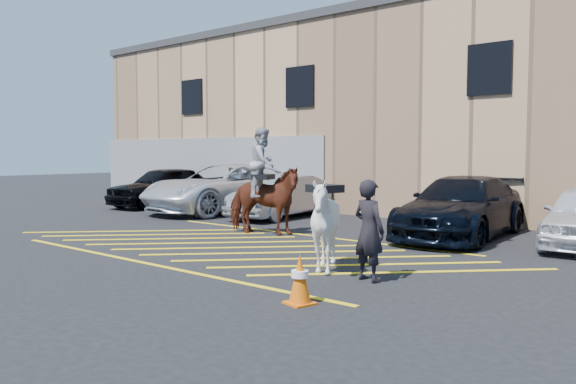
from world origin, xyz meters
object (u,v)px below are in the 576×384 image
Objects in this scene: car_black_suv at (164,186)px; traffic_cone at (300,279)px; car_white_pickup at (225,188)px; mounted_bay at (263,192)px; car_silver_sedan at (281,197)px; car_blue_suv at (462,207)px; saddled_white at (325,225)px; handler at (369,230)px.

car_black_suv is 15.60m from traffic_cone.
mounted_bay is (4.89, -3.34, 0.26)m from car_white_pickup.
car_silver_sedan is at bearing 123.14° from mounted_bay.
car_silver_sedan is at bearing 173.24° from car_blue_suv.
mounted_bay is at bearing 136.35° from traffic_cone.
saddled_white is at bearing -34.64° from mounted_bay.
car_white_pickup is 9.13m from car_blue_suv.
car_black_suv is 14.71m from handler.
car_black_suv is 2.76× the size of handler.
car_blue_suv is 5.16m from mounted_bay.
car_black_suv is 1.68× the size of mounted_bay.
traffic_cone is at bearing -52.29° from car_silver_sedan.
traffic_cone is at bearing -63.34° from saddled_white.
saddled_white reaches higher than car_black_suv.
car_silver_sedan is at bearing 135.39° from saddled_white.
mounted_bay is at bearing -29.05° from car_white_pickup.
car_white_pickup reaches higher than saddled_white.
mounted_bay is at bearing -22.77° from car_black_suv.
car_white_pickup is 2.73m from car_silver_sedan.
traffic_cone is (0.75, -7.69, -0.42)m from car_blue_suv.
car_blue_suv is at bearing -2.92° from car_black_suv.
mounted_bay reaches higher than car_silver_sedan.
car_white_pickup is at bearing 174.00° from car_blue_suv.
car_black_suv is 3.48m from car_white_pickup.
car_black_suv reaches higher than car_blue_suv.
car_black_suv is at bearing 176.27° from car_silver_sedan.
saddled_white reaches higher than car_silver_sedan.
saddled_white is 2.30m from traffic_cone.
car_silver_sedan is at bearing 131.55° from traffic_cone.
saddled_white is at bearing 116.66° from traffic_cone.
car_white_pickup is 5.93m from mounted_bay.
mounted_bay is 4.84m from saddled_white.
handler is (0.75, -5.80, 0.08)m from car_blue_suv.
handler is (13.35, -6.16, 0.05)m from car_black_suv.
car_white_pickup is at bearing -20.11° from handler.
handler is 1.96m from traffic_cone.
car_silver_sedan reaches higher than traffic_cone.
car_white_pickup is 8.69× the size of traffic_cone.
mounted_bay is (-4.24, -2.93, 0.36)m from car_blue_suv.
handler is 2.37× the size of traffic_cone.
car_blue_suv reaches higher than traffic_cone.
car_black_suv is 12.61m from car_blue_suv.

